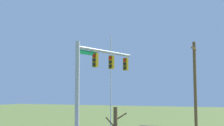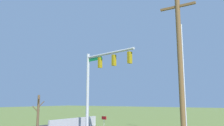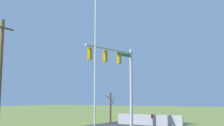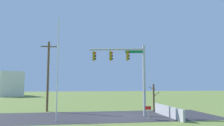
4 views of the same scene
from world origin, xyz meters
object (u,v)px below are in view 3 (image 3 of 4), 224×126
(utility_pole, at_px, (0,74))
(bare_tree, at_px, (110,107))
(signal_mast, at_px, (120,71))
(flagpole, at_px, (95,67))
(open_sign, at_px, (152,118))

(utility_pole, height_order, bare_tree, utility_pole)
(signal_mast, height_order, bare_tree, signal_mast)
(utility_pole, xyz_separation_m, bare_tree, (12.68, -1.52, -2.68))
(signal_mast, distance_m, utility_pole, 10.10)
(signal_mast, xyz_separation_m, flagpole, (-7.00, -2.21, -0.47))
(utility_pole, distance_m, open_sign, 12.97)
(utility_pole, xyz_separation_m, open_sign, (9.99, -7.51, -3.46))
(utility_pole, relative_size, bare_tree, 2.58)
(signal_mast, relative_size, utility_pole, 0.86)
(signal_mast, bearing_deg, open_sign, -64.84)
(signal_mast, xyz_separation_m, open_sign, (1.21, -2.57, -4.17))
(open_sign, bearing_deg, bare_tree, 65.78)
(flagpole, height_order, utility_pole, flagpole)
(bare_tree, relative_size, open_sign, 2.66)
(signal_mast, distance_m, bare_tree, 6.20)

